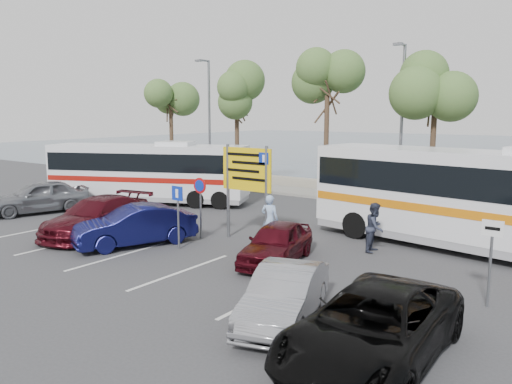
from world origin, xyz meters
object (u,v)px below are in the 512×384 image
Objects in this scene: suv_black at (373,326)px; coach_bus_left at (148,174)px; street_lamp_right at (401,116)px; coach_bus_right at (481,204)px; car_red at (277,243)px; car_maroon at (97,217)px; car_blue at (135,226)px; car_silver_a at (39,197)px; pedestrian_far at (375,227)px; car_silver_b at (285,295)px; direction_sign at (247,177)px; pedestrian_near at (270,219)px; street_lamp_left at (209,116)px.

coach_bus_left is at bearing 149.80° from suv_black.
coach_bus_left is at bearing -147.70° from street_lamp_right.
street_lamp_right is 9.36m from coach_bus_right.
car_maroon is at bearing 174.50° from car_red.
suv_black is at bearing 6.18° from car_blue.
car_silver_a is at bearing -137.89° from street_lamp_right.
pedestrian_far is (7.39, 4.33, 0.14)m from car_blue.
car_silver_b is at bearing -104.62° from coach_bus_right.
pedestrian_near is (1.00, 0.07, -1.51)m from direction_sign.
coach_bus_right is (18.48, -7.02, -2.87)m from street_lamp_left.
pedestrian_near is (3.86, 3.03, 0.20)m from car_blue.
car_maroon is at bearing -161.08° from car_blue.
car_blue is 10.90m from suv_black.
car_blue is 2.40m from car_maroon.
direction_sign is 0.78× the size of car_silver_a.
car_silver_a is at bearing -166.14° from car_blue.
car_blue is at bearing -148.83° from coach_bus_right.
coach_bus_right is 7.29m from pedestrian_near.
car_maroon reaches higher than suv_black.
coach_bus_left is at bearing 77.19° from pedestrian_far.
pedestrian_near is at bearing -95.57° from street_lamp_right.
coach_bus_left reaches higher than car_silver_a.
car_maroon is 2.96× the size of pedestrian_far.
direction_sign is at bearing -156.17° from coach_bus_right.
pedestrian_near is at bearing 136.34° from suv_black.
car_blue is (6.24, -6.26, -0.81)m from coach_bus_left.
street_lamp_left is at bearing 106.31° from car_silver_a.
suv_black is 2.80× the size of pedestrian_near.
coach_bus_right is at bearing -52.02° from street_lamp_right.
car_silver_a is 16.92m from car_silver_b.
street_lamp_right is at bearing 92.22° from car_blue.
pedestrian_near is (10.11, -3.23, -0.62)m from coach_bus_left.
street_lamp_right is 16.53m from car_silver_b.
car_silver_b is at bearing 165.18° from suv_black.
street_lamp_left is at bearing 105.11° from coach_bus_left.
suv_black is at bearing -53.72° from car_red.
direction_sign is 11.55m from car_silver_a.
street_lamp_right is at bearing 10.98° from pedestrian_far.
car_red is 4.59m from car_silver_b.
street_lamp_right is 1.56× the size of suv_black.
car_maroon is (6.04, -1.11, -0.05)m from car_silver_a.
suv_black is at bearing -71.03° from street_lamp_right.
car_blue is at bearing -15.06° from car_maroon.
pedestrian_far is at bearing -74.25° from street_lamp_right.
street_lamp_left reaches higher than pedestrian_near.
street_lamp_left reaches higher than pedestrian_far.
suv_black reaches higher than car_red.
car_blue is (8.14, -13.28, -3.88)m from street_lamp_left.
direction_sign is at bearing -43.17° from street_lamp_left.
car_red is 6.67m from suv_black.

